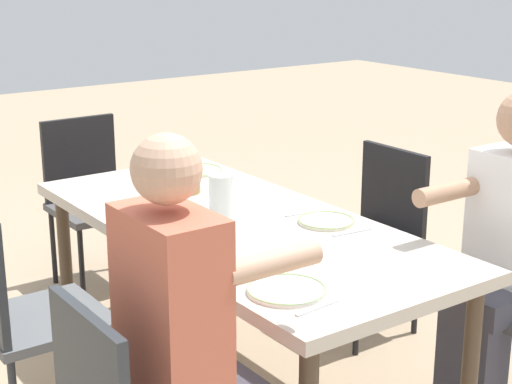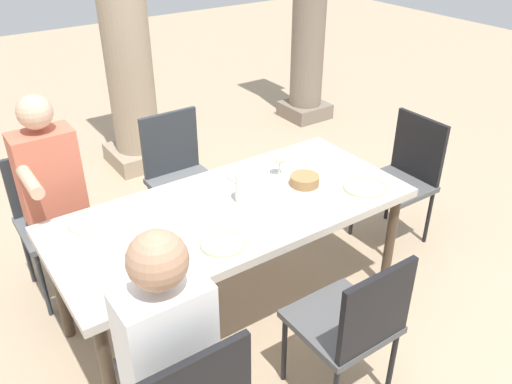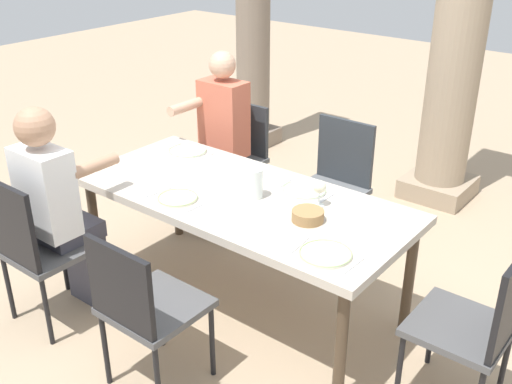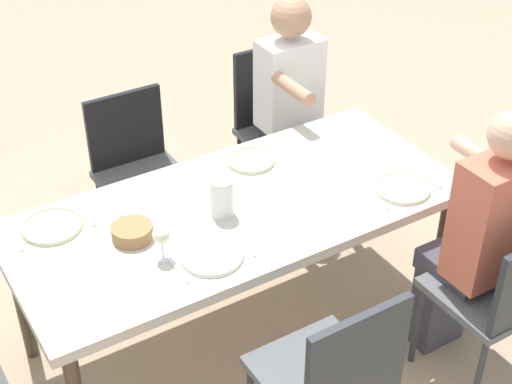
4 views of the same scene
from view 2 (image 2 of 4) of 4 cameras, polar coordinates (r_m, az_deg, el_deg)
name	(u,v)px [view 2 (image 2 of 4)]	position (r m, az deg, el deg)	size (l,w,h in m)	color
ground_plane	(236,308)	(3.35, -2.19, -12.39)	(16.00, 16.00, 0.00)	tan
dining_table	(234,217)	(2.94, -2.44, -2.67)	(1.99, 0.89, 0.74)	beige
chair_west_north	(53,212)	(3.48, -21.06, -2.06)	(0.44, 0.44, 0.89)	#5B5E61
chair_mid_north	(180,171)	(3.71, -8.24, 2.22)	(0.44, 0.44, 0.94)	#5B5E61
chair_mid_south	(353,322)	(2.57, 10.47, -13.62)	(0.44, 0.44, 0.88)	#4F4F50
chair_head_east	(404,173)	(3.85, 15.67, 1.98)	(0.44, 0.44, 0.91)	#4F4F50
diner_woman_green	(163,352)	(2.18, -10.02, -16.62)	(0.35, 0.50, 1.29)	#3F3F4C
diner_man_white	(56,202)	(3.23, -20.75, -0.97)	(0.35, 0.49, 1.32)	#3F3F4C
stone_column_centre	(123,17)	(4.68, -14.17, 17.85)	(0.52, 0.52, 2.71)	tan
plate_0	(93,222)	(2.89, -17.17, -3.12)	(0.25, 0.25, 0.02)	white
fork_0	(65,232)	(2.87, -19.96, -4.11)	(0.02, 0.17, 0.01)	silver
spoon_0	(120,214)	(2.93, -14.42, -2.33)	(0.02, 0.17, 0.01)	silver
plate_1	(223,244)	(2.61, -3.60, -5.61)	(0.23, 0.23, 0.02)	silver
fork_1	(196,255)	(2.55, -6.49, -6.81)	(0.02, 0.17, 0.01)	silver
spoon_1	(248,235)	(2.68, -0.85, -4.65)	(0.02, 0.17, 0.01)	silver
plate_2	(248,175)	(3.21, -0.91, 1.90)	(0.25, 0.25, 0.02)	white
wine_glass_2	(279,159)	(3.18, 2.54, 3.59)	(0.07, 0.07, 0.15)	white
fork_2	(227,182)	(3.14, -3.19, 1.06)	(0.02, 0.17, 0.01)	silver
spoon_2	(268,169)	(3.29, 1.26, 2.52)	(0.02, 0.17, 0.01)	silver
plate_3	(365,187)	(3.14, 11.66, 0.50)	(0.25, 0.25, 0.02)	silver
fork_3	(346,196)	(3.05, 9.66, -0.39)	(0.02, 0.17, 0.01)	silver
spoon_3	(383,181)	(3.24, 13.53, 1.15)	(0.02, 0.17, 0.01)	silver
water_pitcher	(244,189)	(2.92, -1.28, 0.30)	(0.10, 0.10, 0.17)	white
bread_basket	(305,180)	(3.12, 5.26, 1.27)	(0.17, 0.17, 0.06)	#9E7547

